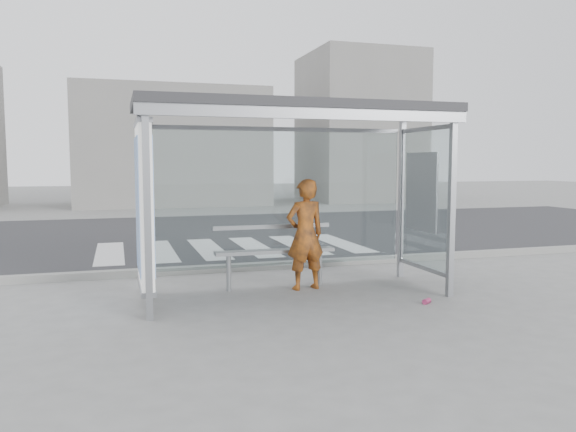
# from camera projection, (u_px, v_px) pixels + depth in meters

# --- Properties ---
(ground) EXTENTS (80.00, 80.00, 0.00)m
(ground) POSITION_uv_depth(u_px,v_px,m) (295.00, 295.00, 7.78)
(ground) COLOR slate
(ground) RESTS_ON ground
(road) EXTENTS (30.00, 10.00, 0.01)m
(road) POSITION_uv_depth(u_px,v_px,m) (212.00, 234.00, 14.45)
(road) COLOR #2D2D30
(road) RESTS_ON ground
(curb) EXTENTS (30.00, 0.18, 0.12)m
(curb) POSITION_uv_depth(u_px,v_px,m) (261.00, 266.00, 9.63)
(curb) COLOR gray
(curb) RESTS_ON ground
(crosswalk) EXTENTS (5.55, 3.00, 0.00)m
(crosswalk) POSITION_uv_depth(u_px,v_px,m) (231.00, 248.00, 12.07)
(crosswalk) COLOR silver
(crosswalk) RESTS_ON ground
(bus_shelter) EXTENTS (4.25, 1.65, 2.62)m
(bus_shelter) POSITION_uv_depth(u_px,v_px,m) (268.00, 151.00, 7.54)
(bus_shelter) COLOR gray
(bus_shelter) RESTS_ON ground
(building_center) EXTENTS (8.00, 5.00, 5.00)m
(building_center) POSITION_uv_depth(u_px,v_px,m) (171.00, 147.00, 24.68)
(building_center) COLOR gray
(building_center) RESTS_ON ground
(building_right) EXTENTS (5.00, 5.00, 7.00)m
(building_right) POSITION_uv_depth(u_px,v_px,m) (359.00, 128.00, 27.20)
(building_right) COLOR gray
(building_right) RESTS_ON ground
(person) EXTENTS (0.63, 0.45, 1.60)m
(person) POSITION_uv_depth(u_px,v_px,m) (305.00, 234.00, 8.07)
(person) COLOR #EC3F16
(person) RESTS_ON ground
(bench) EXTENTS (1.78, 0.28, 0.92)m
(bench) POSITION_uv_depth(u_px,v_px,m) (275.00, 251.00, 8.20)
(bench) COLOR gray
(bench) RESTS_ON ground
(soda_can) EXTENTS (0.15, 0.13, 0.07)m
(soda_can) POSITION_uv_depth(u_px,v_px,m) (427.00, 301.00, 7.29)
(soda_can) COLOR #E24281
(soda_can) RESTS_ON ground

